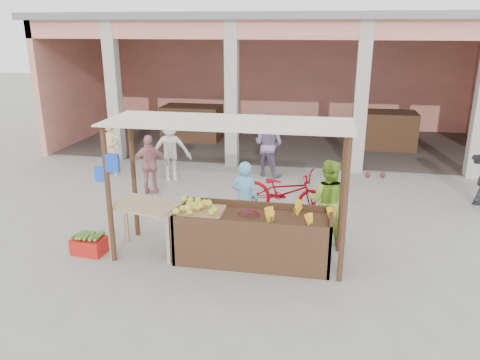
% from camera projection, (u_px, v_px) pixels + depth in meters
% --- Properties ---
extents(ground, '(60.00, 60.00, 0.00)m').
position_uv_depth(ground, '(225.00, 257.00, 8.16)').
color(ground, gray).
rests_on(ground, ground).
extents(market_building, '(14.40, 6.40, 4.20)m').
position_uv_depth(market_building, '(282.00, 62.00, 15.65)').
color(market_building, '#EE8E7C').
rests_on(market_building, ground).
extents(fruit_stall, '(2.60, 0.95, 0.80)m').
position_uv_depth(fruit_stall, '(253.00, 238.00, 7.95)').
color(fruit_stall, '#4B311E').
rests_on(fruit_stall, ground).
extents(stall_awning, '(4.09, 1.35, 2.39)m').
position_uv_depth(stall_awning, '(224.00, 146.00, 7.60)').
color(stall_awning, '#4B311E').
rests_on(stall_awning, ground).
extents(banana_heap, '(1.11, 0.61, 0.20)m').
position_uv_depth(banana_heap, '(301.00, 214.00, 7.66)').
color(banana_heap, yellow).
rests_on(banana_heap, fruit_stall).
extents(melon_tray, '(0.80, 0.70, 0.21)m').
position_uv_depth(melon_tray, '(199.00, 209.00, 7.90)').
color(melon_tray, '#A57A55').
rests_on(melon_tray, fruit_stall).
extents(berry_heap, '(0.39, 0.32, 0.12)m').
position_uv_depth(berry_heap, '(249.00, 212.00, 7.86)').
color(berry_heap, maroon).
rests_on(berry_heap, fruit_stall).
extents(side_table, '(1.29, 1.02, 0.92)m').
position_uv_depth(side_table, '(145.00, 212.00, 8.10)').
color(side_table, tan).
rests_on(side_table, ground).
extents(papaya_pile, '(0.76, 0.43, 0.22)m').
position_uv_depth(papaya_pile, '(144.00, 198.00, 8.03)').
color(papaya_pile, '#469631').
rests_on(papaya_pile, side_table).
extents(red_crate, '(0.60, 0.46, 0.29)m').
position_uv_depth(red_crate, '(90.00, 245.00, 8.27)').
color(red_crate, red).
rests_on(red_crate, ground).
extents(plantain_bundle, '(0.45, 0.32, 0.09)m').
position_uv_depth(plantain_bundle, '(88.00, 236.00, 8.21)').
color(plantain_bundle, '#518931').
rests_on(plantain_bundle, red_crate).
extents(produce_sacks, '(0.88, 0.55, 0.67)m').
position_uv_depth(produce_sacks, '(376.00, 166.00, 12.31)').
color(produce_sacks, maroon).
rests_on(produce_sacks, ground).
extents(vendor_blue, '(0.65, 0.53, 1.56)m').
position_uv_depth(vendor_blue, '(245.00, 196.00, 8.82)').
color(vendor_blue, '#68B7E9').
rests_on(vendor_blue, ground).
extents(vendor_green, '(0.88, 0.63, 1.66)m').
position_uv_depth(vendor_green, '(328.00, 199.00, 8.55)').
color(vendor_green, '#90C535').
rests_on(vendor_green, ground).
extents(motorcycle, '(1.20, 2.15, 1.06)m').
position_uv_depth(motorcycle, '(284.00, 191.00, 9.86)').
color(motorcycle, '#A0010F').
rests_on(motorcycle, ground).
extents(shopper_a, '(1.29, 1.03, 1.79)m').
position_uv_depth(shopper_a, '(170.00, 147.00, 11.97)').
color(shopper_a, silver).
rests_on(shopper_a, ground).
extents(shopper_b, '(0.99, 0.69, 1.53)m').
position_uv_depth(shopper_b, '(150.00, 163.00, 11.05)').
color(shopper_b, tan).
rests_on(shopper_b, ground).
extents(shopper_e, '(0.62, 0.50, 1.51)m').
position_uv_depth(shopper_e, '(110.00, 148.00, 12.47)').
color(shopper_e, '#E2B37B').
rests_on(shopper_e, ground).
extents(shopper_f, '(1.05, 0.86, 1.87)m').
position_uv_depth(shopper_f, '(269.00, 142.00, 12.35)').
color(shopper_f, gray).
rests_on(shopper_f, ground).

